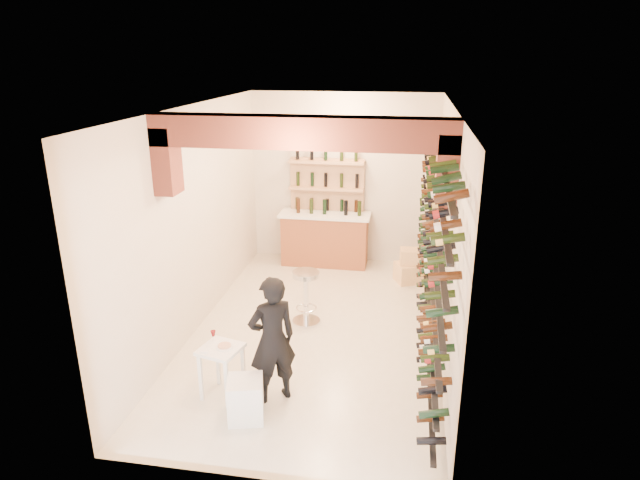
% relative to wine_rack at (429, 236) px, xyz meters
% --- Properties ---
extents(ground, '(6.00, 6.00, 0.00)m').
position_rel_wine_rack_xyz_m(ground, '(-1.53, 0.00, -1.55)').
color(ground, beige).
rests_on(ground, ground).
extents(room_shell, '(3.52, 6.02, 3.21)m').
position_rel_wine_rack_xyz_m(room_shell, '(-1.53, -0.26, 0.70)').
color(room_shell, beige).
rests_on(room_shell, ground).
extents(wine_rack, '(0.32, 5.70, 2.56)m').
position_rel_wine_rack_xyz_m(wine_rack, '(0.00, 0.00, 0.00)').
color(wine_rack, black).
rests_on(wine_rack, ground).
extents(back_counter, '(1.70, 0.62, 1.29)m').
position_rel_wine_rack_xyz_m(back_counter, '(-1.83, 2.65, -1.02)').
color(back_counter, '#99512F').
rests_on(back_counter, ground).
extents(back_shelving, '(1.40, 0.31, 2.73)m').
position_rel_wine_rack_xyz_m(back_shelving, '(-1.83, 2.89, -0.38)').
color(back_shelving, tan).
rests_on(back_shelving, ground).
extents(tasting_table, '(0.54, 0.54, 0.78)m').
position_rel_wine_rack_xyz_m(tasting_table, '(-2.35, -1.76, -1.02)').
color(tasting_table, white).
rests_on(tasting_table, ground).
extents(white_stool, '(0.47, 0.47, 0.48)m').
position_rel_wine_rack_xyz_m(white_stool, '(-1.96, -2.13, -1.31)').
color(white_stool, white).
rests_on(white_stool, ground).
extents(person, '(0.68, 0.63, 1.55)m').
position_rel_wine_rack_xyz_m(person, '(-1.74, -1.71, -0.78)').
color(person, black).
rests_on(person, ground).
extents(chrome_barstool, '(0.42, 0.42, 0.82)m').
position_rel_wine_rack_xyz_m(chrome_barstool, '(-1.73, 0.22, -1.07)').
color(chrome_barstool, silver).
rests_on(chrome_barstool, ground).
extents(crate_lower, '(0.68, 0.59, 0.34)m').
position_rel_wine_rack_xyz_m(crate_lower, '(-0.17, 2.06, -1.38)').
color(crate_lower, '#E5B67D').
rests_on(crate_lower, ground).
extents(crate_upper, '(0.47, 0.34, 0.26)m').
position_rel_wine_rack_xyz_m(crate_upper, '(-0.17, 2.06, -1.08)').
color(crate_upper, '#E5B67D').
rests_on(crate_upper, crate_lower).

